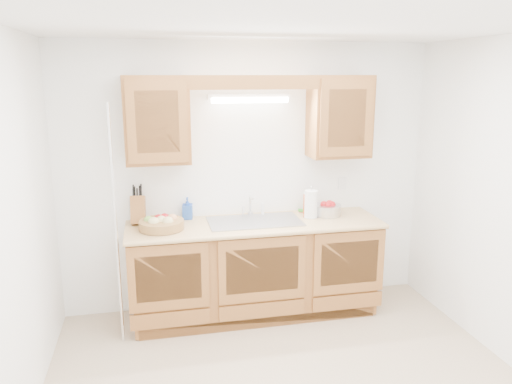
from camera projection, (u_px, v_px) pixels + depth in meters
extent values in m
plane|color=white|center=(296.00, 25.00, 3.02)|extent=(3.50, 3.50, 0.00)
cube|color=white|center=(248.00, 178.00, 4.73)|extent=(3.50, 0.02, 2.50)
cube|color=white|center=(405.00, 335.00, 1.88)|extent=(3.50, 0.02, 2.50)
cube|color=white|center=(8.00, 241.00, 2.94)|extent=(0.02, 3.00, 2.50)
cube|color=#955C2B|center=(255.00, 269.00, 4.63)|extent=(2.20, 0.60, 0.86)
cube|color=#E7BC79|center=(255.00, 224.00, 4.52)|extent=(2.30, 0.63, 0.04)
cube|color=#955C2B|center=(157.00, 120.00, 4.27)|extent=(0.55, 0.33, 0.75)
cube|color=#955C2B|center=(339.00, 117.00, 4.61)|extent=(0.55, 0.33, 0.75)
cube|color=#955C2B|center=(255.00, 82.00, 4.23)|extent=(2.20, 0.05, 0.12)
cylinder|color=white|center=(250.00, 100.00, 4.47)|extent=(0.70, 0.05, 0.05)
cube|color=white|center=(249.00, 97.00, 4.49)|extent=(0.76, 0.06, 0.05)
cube|color=#9E9EA3|center=(255.00, 221.00, 4.53)|extent=(0.84, 0.46, 0.01)
cube|color=#9E9EA3|center=(232.00, 232.00, 4.51)|extent=(0.39, 0.40, 0.16)
cube|color=#9E9EA3|center=(277.00, 229.00, 4.59)|extent=(0.39, 0.40, 0.16)
cylinder|color=silver|center=(250.00, 214.00, 4.72)|extent=(0.06, 0.06, 0.04)
cylinder|color=silver|center=(250.00, 206.00, 4.70)|extent=(0.02, 0.02, 0.16)
cylinder|color=silver|center=(251.00, 198.00, 4.63)|extent=(0.02, 0.12, 0.02)
cylinder|color=white|center=(263.00, 209.00, 4.73)|extent=(0.03, 0.03, 0.12)
cylinder|color=silver|center=(116.00, 228.00, 4.00)|extent=(0.03, 0.03, 2.00)
cube|color=white|center=(342.00, 184.00, 4.94)|extent=(0.08, 0.01, 0.12)
cylinder|color=#A98144|center=(161.00, 225.00, 4.30)|extent=(0.49, 0.49, 0.07)
sphere|color=#D8C67F|center=(154.00, 223.00, 4.24)|extent=(0.10, 0.10, 0.10)
sphere|color=#D8C67F|center=(168.00, 222.00, 4.25)|extent=(0.10, 0.10, 0.10)
sphere|color=tan|center=(172.00, 219.00, 4.36)|extent=(0.09, 0.09, 0.09)
sphere|color=#B11419|center=(159.00, 219.00, 4.35)|extent=(0.09, 0.09, 0.09)
sphere|color=#72A53F|center=(149.00, 221.00, 4.30)|extent=(0.09, 0.09, 0.09)
sphere|color=#D8C67F|center=(161.00, 221.00, 4.28)|extent=(0.09, 0.09, 0.09)
sphere|color=#B11419|center=(165.00, 218.00, 4.39)|extent=(0.08, 0.08, 0.08)
cube|color=#955C2B|center=(138.00, 210.00, 4.46)|extent=(0.14, 0.21, 0.28)
cylinder|color=black|center=(133.00, 195.00, 4.40)|extent=(0.02, 0.04, 0.10)
cylinder|color=black|center=(137.00, 194.00, 4.40)|extent=(0.02, 0.04, 0.10)
cylinder|color=black|center=(141.00, 193.00, 4.41)|extent=(0.02, 0.04, 0.10)
cylinder|color=black|center=(135.00, 192.00, 4.44)|extent=(0.02, 0.04, 0.10)
cylinder|color=black|center=(140.00, 191.00, 4.45)|extent=(0.02, 0.04, 0.10)
cylinder|color=black|center=(133.00, 190.00, 4.47)|extent=(0.02, 0.04, 0.10)
cylinder|color=black|center=(141.00, 190.00, 4.48)|extent=(0.02, 0.04, 0.10)
cylinder|color=#D8410C|center=(307.00, 204.00, 4.75)|extent=(0.08, 0.08, 0.20)
cylinder|color=white|center=(307.00, 193.00, 4.73)|extent=(0.07, 0.07, 0.01)
imported|color=#2350B1|center=(187.00, 208.00, 4.61)|extent=(0.10, 0.11, 0.20)
cube|color=#CC333F|center=(304.00, 211.00, 4.87)|extent=(0.12, 0.09, 0.01)
cube|color=green|center=(304.00, 210.00, 4.86)|extent=(0.12, 0.09, 0.02)
cylinder|color=silver|center=(311.00, 217.00, 4.66)|extent=(0.15, 0.15, 0.01)
cylinder|color=silver|center=(311.00, 202.00, 4.63)|extent=(0.02, 0.02, 0.30)
cylinder|color=white|center=(311.00, 204.00, 4.63)|extent=(0.14, 0.14, 0.25)
sphere|color=silver|center=(311.00, 187.00, 4.60)|extent=(0.02, 0.02, 0.02)
cylinder|color=silver|center=(327.00, 210.00, 4.73)|extent=(0.34, 0.34, 0.10)
sphere|color=#B11419|center=(324.00, 205.00, 4.72)|extent=(0.07, 0.07, 0.07)
sphere|color=#B11419|center=(329.00, 204.00, 4.75)|extent=(0.07, 0.07, 0.07)
sphere|color=#B11419|center=(328.00, 205.00, 4.69)|extent=(0.07, 0.07, 0.07)
sphere|color=#B11419|center=(332.00, 205.00, 4.71)|extent=(0.07, 0.07, 0.07)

